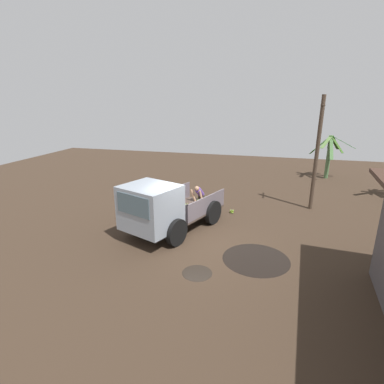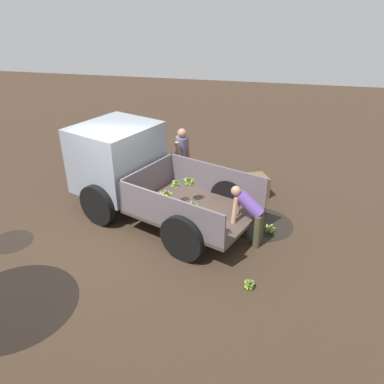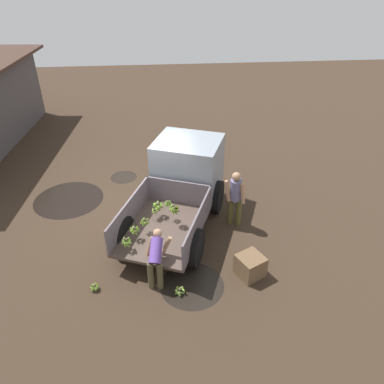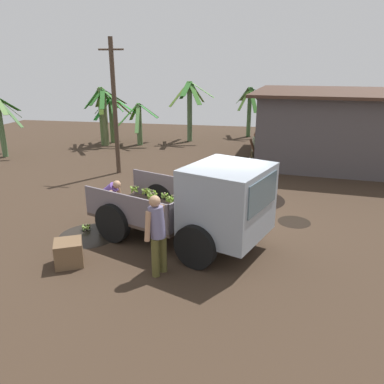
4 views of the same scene
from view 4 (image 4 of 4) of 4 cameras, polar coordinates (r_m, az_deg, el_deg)
ground at (r=10.26m, az=3.42°, el=-5.54°), size 36.00×36.00×0.00m
mud_patch_0 at (r=10.19m, az=-15.46°, el=-6.40°), size 1.54×1.54×0.01m
mud_patch_1 at (r=12.54m, az=9.01°, el=-1.09°), size 2.19×2.19×0.01m
mud_patch_2 at (r=11.02m, az=15.30°, el=-4.41°), size 0.92×0.92×0.01m
cargo_truck at (r=8.77m, az=3.00°, el=-1.85°), size 4.81×3.37×2.11m
warehouse_shed at (r=18.69m, az=25.41°, el=11.27°), size 9.60×8.25×3.14m
utility_pole at (r=15.27m, az=-11.70°, el=12.61°), size 1.00×0.18×5.22m
banana_palm_0 at (r=21.73m, az=-0.36°, el=12.65°), size 2.45×3.05×3.36m
banana_palm_1 at (r=21.89m, az=-12.06°, el=11.00°), size 2.50×2.58×2.59m
banana_palm_2 at (r=20.09m, az=-27.16°, el=9.25°), size 2.15×2.64×2.81m
banana_palm_3 at (r=23.52m, az=8.74°, el=12.31°), size 1.92×2.14×2.96m
banana_palm_4 at (r=21.23m, az=-13.51°, el=11.25°), size 2.08×2.03×3.11m
banana_palm_5 at (r=20.94m, az=-8.01°, el=10.36°), size 2.06×2.71×2.27m
banana_palm_6 at (r=21.11m, az=-13.17°, el=11.27°), size 2.11×3.07×3.00m
person_foreground_visitor at (r=7.78m, az=-5.32°, el=-6.02°), size 0.48×0.63×1.75m
person_worker_loading at (r=10.48m, az=-12.74°, el=-0.91°), size 0.75×0.66×1.31m
person_bystander_near_shed at (r=16.07m, az=9.64°, el=6.54°), size 0.66×0.49×1.58m
banana_bunch_on_ground_0 at (r=10.49m, az=-15.87°, el=-5.12°), size 0.25×0.25×0.18m
banana_bunch_on_ground_1 at (r=12.04m, az=-10.47°, el=-1.55°), size 0.21×0.21×0.19m
wooden_crate_0 at (r=8.82m, az=-18.26°, el=-8.80°), size 0.80×0.80×0.56m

